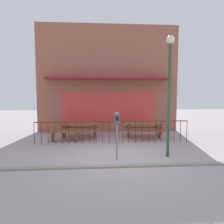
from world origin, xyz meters
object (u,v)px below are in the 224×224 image
Objects in this scene: picnic_table_left at (79,125)px; street_lamp at (169,79)px; picnic_table_right at (144,125)px; patio_bench at (65,134)px; parking_meter_near at (117,123)px.

picnic_table_left is 0.47× the size of street_lamp.
picnic_table_left is at bearing 174.96° from picnic_table_right.
picnic_table_right is at bearing 92.78° from street_lamp.
picnic_table_left is 5.08m from street_lamp.
parking_meter_near reaches higher than patio_bench.
picnic_table_left and picnic_table_right have the same top height.
street_lamp is at bearing -87.22° from picnic_table_right.
picnic_table_right is 0.45× the size of street_lamp.
patio_bench is at bearing -127.57° from picnic_table_left.
street_lamp is at bearing 7.75° from parking_meter_near.
patio_bench is at bearing 146.40° from street_lamp.
picnic_table_right is 1.16× the size of parking_meter_near.
parking_meter_near is at bearing -67.50° from picnic_table_left.
street_lamp reaches higher than parking_meter_near.
parking_meter_near reaches higher than picnic_table_left.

